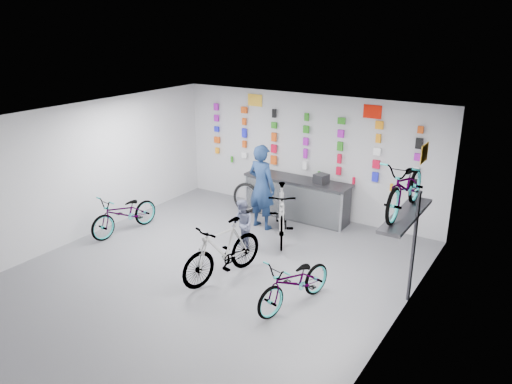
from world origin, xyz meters
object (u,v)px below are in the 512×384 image
Objects in this scene: bike_right at (295,282)px; clerk at (262,187)px; bike_left at (125,213)px; bike_service at (282,213)px; bike_center at (223,250)px; counter at (297,199)px; customer at (242,225)px.

bike_right is 0.86× the size of clerk.
bike_service is (3.20, 1.63, 0.14)m from bike_left.
bike_left is 0.89× the size of clerk.
bike_center is 0.95× the size of clerk.
clerk is at bearing -112.33° from counter.
bike_service is 1.83× the size of customer.
counter is 1.57× the size of bike_right.
bike_left is at bearing -176.24° from bike_center.
bike_service reaches higher than bike_center.
bike_left is at bearing -130.12° from customer.
clerk is (-0.40, -0.98, 0.51)m from counter.
bike_service reaches higher than customer.
customer is (-0.13, -2.21, 0.06)m from counter.
counter is 3.47m from bike_center.
counter is 2.47× the size of customer.
bike_right is 1.57× the size of customer.
bike_left is at bearing 177.02° from bike_service.
bike_center is 0.94× the size of bike_service.
clerk is at bearing 44.54° from bike_left.
bike_service is at bearing 98.84° from customer.
bike_service is (0.32, -1.31, 0.12)m from counter.
bike_left is at bearing -173.66° from bike_right.
clerk is (-0.68, 2.48, 0.43)m from bike_center.
counter is 1.35× the size of bike_service.
bike_center reaches higher than customer.
bike_left is at bearing -134.45° from counter.
clerk is 1.83× the size of customer.
bike_service is (0.04, 2.15, 0.03)m from bike_center.
clerk is at bearing 137.77° from customer.
bike_center is 1.63m from bike_right.
bike_center is 1.73× the size of customer.
counter is at bearing 132.05° from bike_right.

